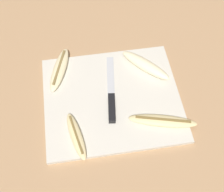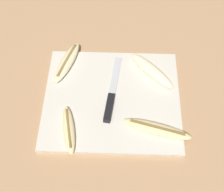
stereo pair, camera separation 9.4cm
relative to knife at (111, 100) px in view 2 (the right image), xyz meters
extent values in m
plane|color=tan|center=(0.00, 0.01, -0.02)|extent=(4.00, 4.00, 0.00)
cube|color=beige|center=(0.00, 0.01, -0.01)|extent=(0.41, 0.36, 0.01)
cube|color=black|center=(0.00, -0.03, 0.00)|extent=(0.03, 0.10, 0.02)
cube|color=#B7BABF|center=(0.01, 0.09, -0.01)|extent=(0.04, 0.15, 0.00)
ellipsoid|color=beige|center=(0.13, 0.11, 0.01)|extent=(0.15, 0.16, 0.03)
ellipsoid|color=beige|center=(0.14, -0.09, 0.00)|extent=(0.20, 0.09, 0.02)
cube|color=brown|center=(0.14, -0.09, 0.01)|extent=(0.16, 0.05, 0.00)
ellipsoid|color=beige|center=(-0.15, 0.14, 0.00)|extent=(0.09, 0.18, 0.02)
cube|color=olive|center=(-0.15, 0.14, 0.02)|extent=(0.05, 0.13, 0.00)
ellipsoid|color=beige|center=(-0.12, -0.10, 0.00)|extent=(0.06, 0.16, 0.02)
cube|color=olive|center=(-0.12, -0.10, 0.01)|extent=(0.03, 0.12, 0.00)
camera|label=1|loc=(-0.07, -0.49, 0.80)|focal=50.00mm
camera|label=2|loc=(0.02, -0.50, 0.80)|focal=50.00mm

